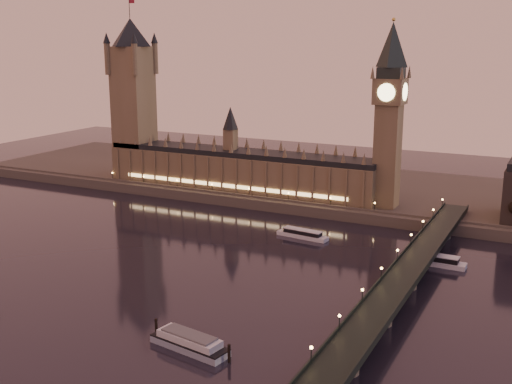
% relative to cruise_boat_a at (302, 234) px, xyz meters
% --- Properties ---
extents(ground, '(700.00, 700.00, 0.00)m').
position_rel_cruise_boat_a_xyz_m(ground, '(-27.57, -62.72, -1.93)').
color(ground, black).
rests_on(ground, ground).
extents(far_embankment, '(560.00, 130.00, 6.00)m').
position_rel_cruise_boat_a_xyz_m(far_embankment, '(2.43, 102.28, 1.07)').
color(far_embankment, '#423D35').
rests_on(far_embankment, ground).
extents(palace_of_westminster, '(180.00, 26.62, 52.00)m').
position_rel_cruise_boat_a_xyz_m(palace_of_westminster, '(-67.70, 58.27, 19.78)').
color(palace_of_westminster, brown).
rests_on(palace_of_westminster, ground).
extents(victoria_tower, '(31.68, 31.68, 118.00)m').
position_rel_cruise_boat_a_xyz_m(victoria_tower, '(-147.57, 58.28, 63.86)').
color(victoria_tower, brown).
rests_on(victoria_tower, ground).
extents(big_ben, '(17.68, 17.68, 104.00)m').
position_rel_cruise_boat_a_xyz_m(big_ben, '(26.42, 58.27, 62.03)').
color(big_ben, brown).
rests_on(big_ben, ground).
extents(westminster_bridge, '(13.20, 260.00, 15.30)m').
position_rel_cruise_boat_a_xyz_m(westminster_bridge, '(64.04, -62.72, 3.59)').
color(westminster_bridge, black).
rests_on(westminster_bridge, ground).
extents(cruise_boat_a, '(27.83, 9.00, 4.37)m').
position_rel_cruise_boat_a_xyz_m(cruise_boat_a, '(0.00, 0.00, 0.00)').
color(cruise_boat_a, silver).
rests_on(cruise_boat_a, ground).
extents(cruise_boat_b, '(26.59, 7.24, 4.88)m').
position_rel_cruise_boat_a_xyz_m(cruise_boat_b, '(69.22, -10.80, 0.22)').
color(cruise_boat_b, silver).
rests_on(cruise_boat_b, ground).
extents(moored_barge, '(32.48, 12.69, 6.04)m').
position_rel_cruise_boat_a_xyz_m(moored_barge, '(13.42, -128.54, 0.62)').
color(moored_barge, '#8F9FB6').
rests_on(moored_barge, ground).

